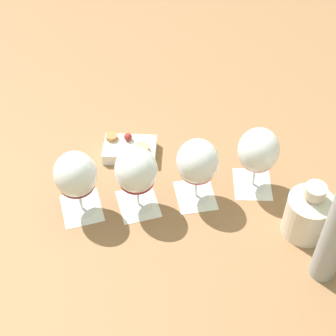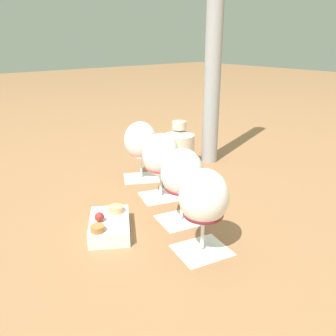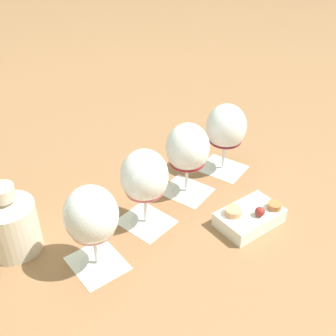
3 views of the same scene
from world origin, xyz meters
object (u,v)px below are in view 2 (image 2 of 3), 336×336
wine_glass_3 (204,200)px  snack_dish (109,225)px  wine_glass_2 (182,175)px  umbrella_pole (214,39)px  wine_glass_1 (161,157)px  wine_glass_0 (141,143)px  ceramic_vase (179,146)px

wine_glass_3 → snack_dish: bearing=-149.2°
wine_glass_2 → snack_dish: 0.20m
wine_glass_2 → snack_dish: wine_glass_2 is taller
umbrella_pole → wine_glass_1: bearing=-68.1°
wine_glass_0 → wine_glass_1: same height
wine_glass_2 → wine_glass_3: same height
wine_glass_0 → wine_glass_1: (0.15, -0.04, 0.00)m
wine_glass_0 → wine_glass_3: size_ratio=1.00×
ceramic_vase → snack_dish: 0.49m
wine_glass_1 → wine_glass_2: 0.14m
wine_glass_3 → wine_glass_0: bearing=161.5°
umbrella_pole → ceramic_vase: bearing=-109.6°
wine_glass_1 → ceramic_vase: bearing=128.3°
umbrella_pole → wine_glass_0: bearing=-93.5°
wine_glass_0 → ceramic_vase: wine_glass_0 is taller
wine_glass_3 → umbrella_pole: 0.64m
wine_glass_3 → snack_dish: wine_glass_3 is taller
wine_glass_1 → snack_dish: size_ratio=1.09×
wine_glass_2 → wine_glass_3: bearing=-23.5°
wine_glass_1 → wine_glass_2: (0.14, -0.04, 0.00)m
ceramic_vase → snack_dish: bearing=-59.8°
wine_glass_3 → ceramic_vase: (-0.43, 0.31, -0.05)m
wine_glass_0 → wine_glass_2: size_ratio=1.00×
wine_glass_0 → wine_glass_3: (0.41, -0.14, 0.00)m
wine_glass_1 → snack_dish: 0.24m
snack_dish → umbrella_pole: size_ratio=0.20×
wine_glass_0 → umbrella_pole: (0.02, 0.28, 0.29)m
wine_glass_0 → wine_glass_2: same height
wine_glass_3 → ceramic_vase: 0.53m
wine_glass_0 → wine_glass_2: (0.28, -0.08, 0.00)m
wine_glass_1 → wine_glass_3: bearing=-20.7°
wine_glass_2 → ceramic_vase: size_ratio=1.17×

